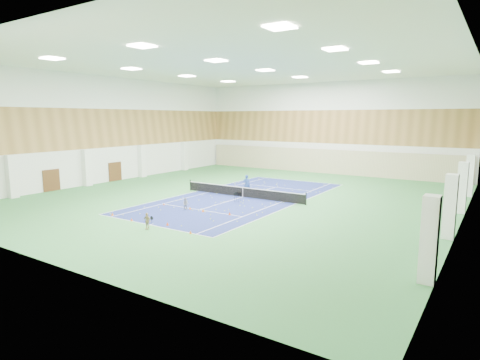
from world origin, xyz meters
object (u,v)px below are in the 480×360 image
object	(u,v)px
child_apron	(147,221)
tennis_net	(243,191)
ball_cart	(238,197)
coach	(247,184)
child_court	(186,204)

from	to	relation	value
child_apron	tennis_net	bearing A→B (deg)	90.04
tennis_net	ball_cart	size ratio (longest dim) A/B	14.90
tennis_net	ball_cart	world-z (taller)	tennis_net
child_apron	ball_cart	size ratio (longest dim) A/B	1.31
tennis_net	coach	xyz separation A→B (m)	(-0.50, 1.44, 0.40)
child_court	ball_cart	bearing A→B (deg)	41.38
child_court	child_apron	world-z (taller)	child_apron
child_court	child_apron	xyz separation A→B (m)	(1.60, -5.74, 0.07)
coach	child_apron	bearing A→B (deg)	75.21
coach	child_apron	xyz separation A→B (m)	(1.14, -14.19, -0.39)
tennis_net	coach	size ratio (longest dim) A/B	6.72
tennis_net	ball_cart	bearing A→B (deg)	-68.78
tennis_net	child_apron	xyz separation A→B (m)	(0.64, -12.74, 0.01)
coach	ball_cart	bearing A→B (deg)	90.98
tennis_net	child_apron	bearing A→B (deg)	-87.11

